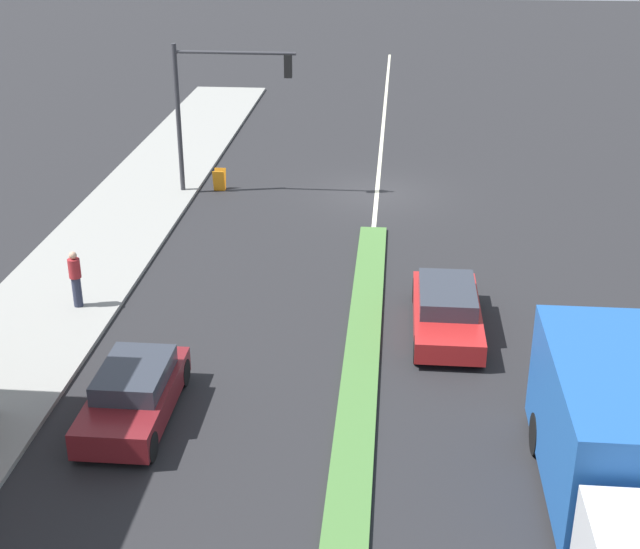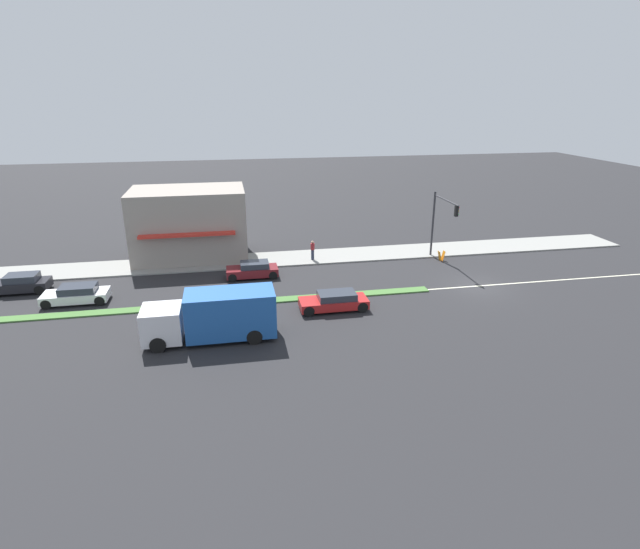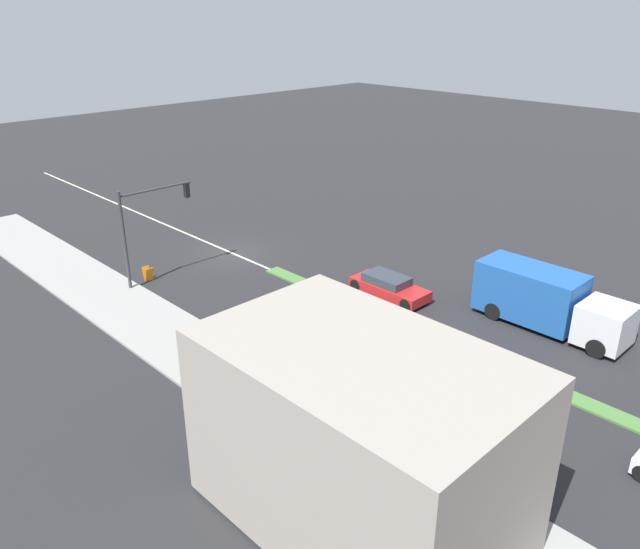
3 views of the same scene
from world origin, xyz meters
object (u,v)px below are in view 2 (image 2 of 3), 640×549
(warning_aframe_sign, at_px, (441,256))
(delivery_truck, at_px, (215,316))
(hatchback_red, at_px, (334,301))
(pedestrian, at_px, (313,250))
(sedan_maroon, at_px, (253,270))
(traffic_signal_main, at_px, (441,216))
(van_white, at_px, (76,294))
(sedan_dark, at_px, (21,284))

(warning_aframe_sign, xyz_separation_m, delivery_truck, (-11.17, 18.84, 1.04))
(delivery_truck, xyz_separation_m, hatchback_red, (2.80, -7.65, -0.87))
(pedestrian, bearing_deg, warning_aframe_sign, -100.29)
(warning_aframe_sign, distance_m, sedan_maroon, 16.16)
(traffic_signal_main, distance_m, van_white, 28.32)
(delivery_truck, distance_m, hatchback_red, 8.19)
(pedestrian, height_order, van_white, pedestrian)
(sedan_dark, xyz_separation_m, sedan_maroon, (0.00, -16.58, -0.04))
(sedan_dark, xyz_separation_m, van_white, (-2.80, -4.45, -0.04))
(pedestrian, xyz_separation_m, van_white, (-5.94, 17.40, -0.39))
(pedestrian, height_order, sedan_dark, pedestrian)
(traffic_signal_main, bearing_deg, pedestrian, 79.08)
(warning_aframe_sign, relative_size, delivery_truck, 0.11)
(warning_aframe_sign, distance_m, van_white, 28.52)
(van_white, xyz_separation_m, sedan_maroon, (2.80, -12.13, -0.00))
(warning_aframe_sign, xyz_separation_m, sedan_dark, (-1.17, 32.69, 0.22))
(traffic_signal_main, height_order, pedestrian, traffic_signal_main)
(sedan_dark, bearing_deg, delivery_truck, -125.83)
(traffic_signal_main, height_order, hatchback_red, traffic_signal_main)
(pedestrian, relative_size, sedan_maroon, 0.42)
(pedestrian, height_order, delivery_truck, delivery_truck)
(warning_aframe_sign, height_order, sedan_maroon, sedan_maroon)
(hatchback_red, bearing_deg, delivery_truck, 110.11)
(delivery_truck, xyz_separation_m, van_white, (7.20, 9.40, -0.86))
(warning_aframe_sign, relative_size, hatchback_red, 0.19)
(pedestrian, distance_m, sedan_dark, 22.07)
(pedestrian, xyz_separation_m, warning_aframe_sign, (-1.97, -10.84, -0.57))
(pedestrian, xyz_separation_m, delivery_truck, (-13.14, 8.00, 0.47))
(pedestrian, relative_size, warning_aframe_sign, 1.98)
(van_white, relative_size, hatchback_red, 0.94)
(sedan_dark, bearing_deg, van_white, -122.18)
(delivery_truck, relative_size, sedan_dark, 1.93)
(traffic_signal_main, bearing_deg, warning_aframe_sign, -82.88)
(sedan_dark, relative_size, van_white, 0.92)
(warning_aframe_sign, bearing_deg, traffic_signal_main, 97.12)
(sedan_maroon, bearing_deg, pedestrian, -59.21)
(traffic_signal_main, distance_m, pedestrian, 11.04)
(sedan_dark, xyz_separation_m, hatchback_red, (-7.20, -21.50, -0.05))
(traffic_signal_main, distance_m, hatchback_red, 14.03)
(pedestrian, height_order, hatchback_red, pedestrian)
(warning_aframe_sign, xyz_separation_m, van_white, (-3.97, 28.24, 0.18))
(delivery_truck, distance_m, sedan_dark, 17.10)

